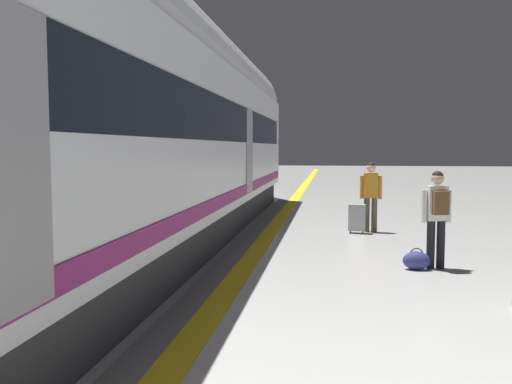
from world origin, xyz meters
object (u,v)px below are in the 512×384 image
object	(u,v)px
suitcase_mid	(357,218)
duffel_bag_near	(416,260)
high_speed_train	(95,112)
passenger_mid	(371,192)
passenger_near	(437,211)

from	to	relation	value
suitcase_mid	duffel_bag_near	bearing A→B (deg)	-77.98
high_speed_train	passenger_mid	world-z (taller)	high_speed_train
suitcase_mid	passenger_mid	bearing A→B (deg)	36.84
high_speed_train	suitcase_mid	world-z (taller)	high_speed_train
passenger_near	suitcase_mid	bearing A→B (deg)	107.23
high_speed_train	passenger_mid	bearing A→B (deg)	50.67
suitcase_mid	passenger_near	bearing A→B (deg)	-72.77
passenger_mid	suitcase_mid	size ratio (longest dim) A/B	2.43
passenger_mid	suitcase_mid	world-z (taller)	passenger_mid
passenger_near	suitcase_mid	world-z (taller)	passenger_near
passenger_mid	suitcase_mid	xyz separation A→B (m)	(-0.32, -0.24, -0.59)
passenger_near	suitcase_mid	distance (m)	3.82
high_speed_train	suitcase_mid	distance (m)	6.83
high_speed_train	passenger_mid	distance (m)	7.05
duffel_bag_near	passenger_mid	distance (m)	4.07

